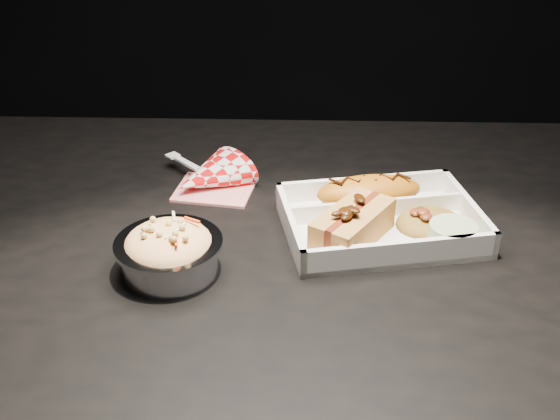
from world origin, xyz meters
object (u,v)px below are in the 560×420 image
(fried_pastry, at_px, (369,192))
(napkin_fork, at_px, (208,177))
(hotdog, at_px, (353,222))
(foil_coleslaw_cup, at_px, (169,250))
(food_tray, at_px, (380,224))
(dining_table, at_px, (316,294))

(fried_pastry, relative_size, napkin_fork, 0.97)
(hotdog, bearing_deg, foil_coleslaw_cup, 140.52)
(fried_pastry, bearing_deg, foil_coleslaw_cup, -147.71)
(hotdog, bearing_deg, fried_pastry, 16.27)
(napkin_fork, bearing_deg, food_tray, 20.28)
(dining_table, height_order, foil_coleslaw_cup, foil_coleslaw_cup)
(dining_table, distance_m, foil_coleslaw_cup, 0.23)
(dining_table, xyz_separation_m, fried_pastry, (0.07, 0.08, 0.12))
(fried_pastry, bearing_deg, dining_table, -132.91)
(hotdog, bearing_deg, napkin_fork, 86.87)
(food_tray, bearing_deg, napkin_fork, 142.94)
(napkin_fork, bearing_deg, foil_coleslaw_cup, -49.48)
(hotdog, relative_size, foil_coleslaw_cup, 1.04)
(napkin_fork, bearing_deg, fried_pastry, 30.96)
(food_tray, bearing_deg, hotdog, -149.23)
(foil_coleslaw_cup, relative_size, napkin_fork, 0.85)
(dining_table, distance_m, fried_pastry, 0.16)
(dining_table, xyz_separation_m, napkin_fork, (-0.16, 0.14, 0.11))
(food_tray, xyz_separation_m, hotdog, (-0.04, -0.04, 0.02))
(dining_table, xyz_separation_m, foil_coleslaw_cup, (-0.18, -0.08, 0.12))
(fried_pastry, distance_m, napkin_fork, 0.24)
(foil_coleslaw_cup, bearing_deg, food_tray, 21.69)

